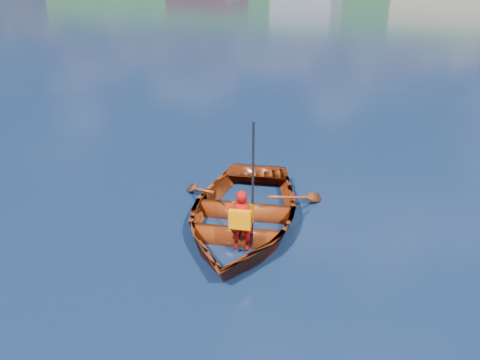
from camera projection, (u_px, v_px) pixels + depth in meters
ground at (267, 241)px, 7.83m from camera, size 600.00×600.00×0.00m
rowboat at (242, 213)px, 8.19m from camera, size 3.69×4.50×0.81m
child_paddler at (241, 219)px, 7.20m from camera, size 0.43×0.41×2.07m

